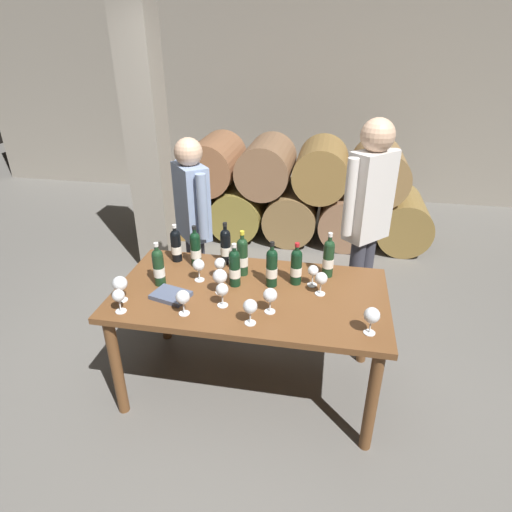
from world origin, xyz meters
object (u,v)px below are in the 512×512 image
object	(u,v)px
wine_bottle_4	(176,245)
wine_glass_1	(313,271)
wine_glass_11	(321,279)
wine_bottle_7	(272,267)
wine_glass_2	(250,307)
wine_glass_4	(118,296)
dining_table	(250,304)
wine_bottle_0	(328,258)
wine_glass_0	(222,290)
wine_glass_3	(199,266)
tasting_notebook	(171,295)
wine_glass_5	(220,277)
wine_glass_8	(372,316)
wine_glass_6	(220,264)
wine_glass_7	(120,284)
wine_bottle_3	(159,267)
wine_glass_9	(183,298)
taster_seated_left	(193,218)
wine_bottle_6	(235,267)
wine_bottle_5	(242,256)
wine_bottle_8	(226,246)
sommelier_presenting	(368,214)
wine_bottle_2	(196,249)
wine_bottle_1	(296,266)
wine_glass_10	(270,296)

from	to	relation	value
wine_bottle_4	wine_glass_1	xyz separation A→B (m)	(0.97, -0.17, -0.02)
wine_glass_1	wine_glass_11	size ratio (longest dim) A/B	0.95
wine_bottle_7	wine_glass_2	world-z (taller)	wine_bottle_7
wine_glass_1	wine_glass_4	world-z (taller)	wine_glass_4
dining_table	wine_glass_2	world-z (taller)	wine_glass_2
wine_bottle_0	wine_glass_0	world-z (taller)	wine_bottle_0
wine_bottle_4	wine_glass_3	world-z (taller)	wine_bottle_4
wine_bottle_7	tasting_notebook	xyz separation A→B (m)	(-0.58, -0.25, -0.12)
wine_glass_4	wine_glass_11	xyz separation A→B (m)	(1.13, 0.40, 0.00)
wine_bottle_4	wine_glass_5	xyz separation A→B (m)	(0.41, -0.37, -0.01)
wine_bottle_0	wine_glass_8	world-z (taller)	wine_bottle_0
wine_glass_3	wine_glass_6	xyz separation A→B (m)	(0.13, 0.05, -0.00)
wine_bottle_7	wine_glass_7	distance (m)	0.93
wine_glass_11	wine_glass_8	bearing A→B (deg)	-50.89
wine_bottle_0	wine_bottle_3	xyz separation A→B (m)	(-1.05, -0.31, -0.01)
wine_bottle_7	wine_glass_8	xyz separation A→B (m)	(0.60, -0.40, -0.02)
wine_glass_9	wine_glass_6	bearing A→B (deg)	76.20
wine_bottle_0	taster_seated_left	world-z (taller)	taster_seated_left
wine_bottle_3	wine_glass_2	xyz separation A→B (m)	(0.65, -0.31, -0.02)
wine_bottle_6	wine_glass_5	size ratio (longest dim) A/B	1.79
dining_table	wine_glass_0	distance (m)	0.30
wine_bottle_5	taster_seated_left	bearing A→B (deg)	134.67
wine_bottle_8	dining_table	bearing A→B (deg)	-55.19
dining_table	wine_bottle_3	distance (m)	0.63
wine_bottle_5	wine_glass_5	xyz separation A→B (m)	(-0.09, -0.26, -0.02)
wine_bottle_3	wine_bottle_8	world-z (taller)	wine_bottle_8
wine_glass_1	sommelier_presenting	world-z (taller)	sommelier_presenting
wine_glass_5	sommelier_presenting	bearing A→B (deg)	41.57
wine_bottle_0	wine_bottle_2	bearing A→B (deg)	-178.80
wine_bottle_2	wine_glass_6	world-z (taller)	wine_bottle_2
wine_bottle_0	tasting_notebook	distance (m)	1.04
wine_bottle_7	tasting_notebook	size ratio (longest dim) A/B	1.39
wine_bottle_2	wine_glass_1	xyz separation A→B (m)	(0.81, -0.13, -0.03)
wine_glass_1	wine_bottle_1	bearing A→B (deg)	175.23
wine_glass_9	tasting_notebook	xyz separation A→B (m)	(-0.14, 0.15, -0.10)
wine_glass_2	wine_glass_6	xyz separation A→B (m)	(-0.29, 0.45, -0.00)
wine_glass_4	tasting_notebook	bearing A→B (deg)	40.78
wine_glass_5	wine_glass_3	bearing A→B (deg)	144.49
wine_glass_5	sommelier_presenting	world-z (taller)	sommelier_presenting
tasting_notebook	wine_bottle_7	bearing A→B (deg)	38.60
wine_glass_2	wine_glass_5	size ratio (longest dim) A/B	0.94
wine_glass_11	wine_bottle_0	bearing A→B (deg)	82.10
wine_bottle_3	wine_glass_10	xyz separation A→B (m)	(0.74, -0.18, -0.02)
wine_bottle_5	tasting_notebook	size ratio (longest dim) A/B	1.43
wine_bottle_3	wine_glass_4	distance (m)	0.35
wine_bottle_0	wine_bottle_1	world-z (taller)	wine_bottle_0
wine_bottle_1	taster_seated_left	world-z (taller)	taster_seated_left
wine_bottle_6	wine_glass_10	bearing A→B (deg)	-44.19
wine_bottle_6	wine_glass_4	distance (m)	0.72
wine_glass_1	wine_glass_9	world-z (taller)	wine_glass_9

